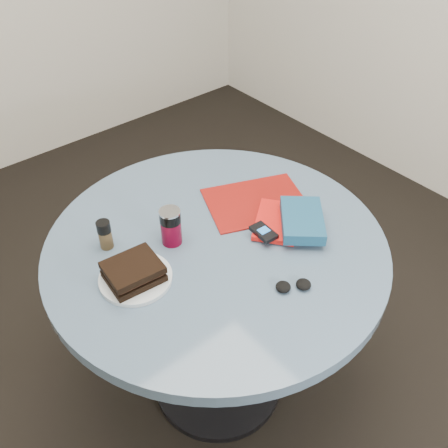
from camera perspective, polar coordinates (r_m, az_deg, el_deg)
ground at (r=2.04m, az=-0.68°, el=-17.70°), size 4.00×4.00×0.00m
table at (r=1.57m, az=-0.84°, el=-6.38°), size 1.00×1.00×0.75m
plate at (r=1.36m, az=-10.06°, el=-6.09°), size 0.23×0.23×0.01m
sandwich at (r=1.34m, az=-10.33°, el=-5.37°), size 0.15×0.13×0.05m
soda_can at (r=1.42m, az=-6.09°, el=-0.29°), size 0.08×0.08×0.11m
pepper_grinder at (r=1.45m, az=-13.45°, el=-1.17°), size 0.04×0.04×0.09m
magazine at (r=1.60m, az=3.68°, el=2.53°), size 0.37×0.33×0.01m
red_book at (r=1.51m, az=6.06°, el=0.30°), size 0.22×0.21×0.02m
novel at (r=1.49m, az=8.92°, el=0.45°), size 0.21×0.22×0.04m
mp3_player at (r=1.45m, az=4.55°, el=-0.94°), size 0.05×0.08×0.01m
headphones at (r=1.33m, az=7.93°, el=-6.99°), size 0.10×0.08×0.02m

